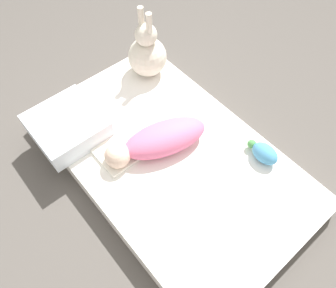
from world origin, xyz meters
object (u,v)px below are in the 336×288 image
pillow (67,126)px  turtle_plush (264,153)px  bunny_plush (147,53)px  swaddled_baby (158,141)px

pillow → turtle_plush: 0.98m
pillow → bunny_plush: size_ratio=0.84×
swaddled_baby → turtle_plush: bearing=150.3°
pillow → turtle_plush: pillow is taller
swaddled_baby → pillow: bearing=-35.2°
swaddled_baby → bunny_plush: size_ratio=1.30×
pillow → turtle_plush: bearing=-139.3°
bunny_plush → turtle_plush: (-0.83, -0.05, -0.09)m
pillow → bunny_plush: (0.09, -0.59, 0.08)m
swaddled_baby → turtle_plush: swaddled_baby is taller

